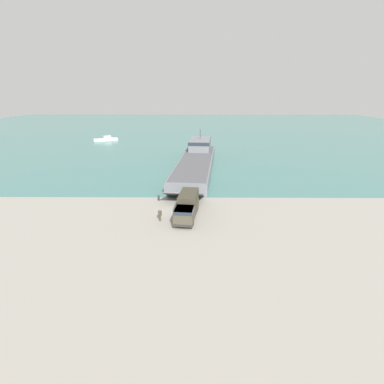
% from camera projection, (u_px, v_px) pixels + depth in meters
% --- Properties ---
extents(ground_plane, '(240.00, 240.00, 0.00)m').
position_uv_depth(ground_plane, '(179.00, 210.00, 43.61)').
color(ground_plane, '#9E998E').
extents(water_surface, '(240.00, 180.00, 0.01)m').
position_uv_depth(water_surface, '(189.00, 130.00, 133.78)').
color(water_surface, '#477F7A').
rests_on(water_surface, ground_plane).
extents(landing_craft, '(10.54, 40.82, 7.24)m').
position_uv_depth(landing_craft, '(197.00, 159.00, 68.20)').
color(landing_craft, gray).
rests_on(landing_craft, ground_plane).
extents(military_truck, '(3.39, 8.30, 3.08)m').
position_uv_depth(military_truck, '(187.00, 206.00, 40.60)').
color(military_truck, '#4C4738').
rests_on(military_truck, ground_plane).
extents(soldier_on_ramp, '(0.50, 0.43, 1.68)m').
position_uv_depth(soldier_on_ramp, '(160.00, 214.00, 39.52)').
color(soldier_on_ramp, '#4C4738').
rests_on(soldier_on_ramp, ground_plane).
extents(moored_boat_a, '(8.32, 5.71, 1.67)m').
position_uv_depth(moored_boat_a, '(106.00, 139.00, 103.86)').
color(moored_boat_a, white).
rests_on(moored_boat_a, ground_plane).
extents(mooring_bollard, '(0.35, 0.35, 0.90)m').
position_uv_depth(mooring_bollard, '(159.00, 197.00, 47.09)').
color(mooring_bollard, '#333338').
rests_on(mooring_bollard, ground_plane).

